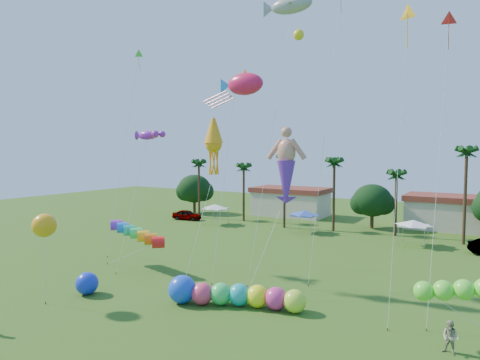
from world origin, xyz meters
The scene contains 19 objects.
ground centered at (0.00, 0.00, 0.00)m, with size 160.00×160.00×0.00m, color #285116.
tree_line centered at (3.57, 44.00, 4.28)m, with size 69.46×8.91×11.00m.
buildings_row centered at (-3.09, 50.00, 2.00)m, with size 35.00×7.00×4.00m.
tent_row centered at (-6.00, 36.33, 2.75)m, with size 31.00×4.00×0.60m.
car_a centered at (-26.31, 37.14, 0.81)m, with size 1.91×4.74×1.62m, color #4C4C54.
spectator_b centered at (14.26, 8.69, 0.93)m, with size 0.91×0.71×1.87m, color #A39E87.
caterpillar_inflatable centered at (0.07, 8.57, 0.86)m, with size 9.92×4.66×2.05m.
blue_ball centered at (-10.83, 4.95, 0.87)m, with size 1.74×1.74×1.74m, color #1833DD.
rainbow_tube centered at (-11.42, 11.65, 3.00)m, with size 8.54×5.05×3.53m.
green_worm centered at (12.78, 9.17, 3.14)m, with size 9.14×3.47×3.82m.
orange_ball_kite centered at (-11.75, 2.11, 5.76)m, with size 2.17×2.17×6.61m.
merman_kite centered at (1.68, 14.37, 9.56)m, with size 2.90×5.73×12.51m.
fish_kite centered at (-3.03, 15.91, 16.95)m, with size 5.18×4.94×18.04m.
shark_kite centered at (-0.47, 19.83, 24.35)m, with size 5.73×8.79×25.33m.
squid_kite centered at (-4.62, 13.31, 11.68)m, with size 2.09×5.64×14.00m.
lobster_kite centered at (-13.22, 14.35, 12.63)m, with size 3.37×5.43×13.27m.
delta_kite_red centered at (13.01, 15.29, 19.47)m, with size 1.19×4.40×20.45m.
delta_kite_yellow centered at (10.71, 13.55, 19.88)m, with size 1.33×3.94×20.82m.
delta_kite_green centered at (-18.26, 18.49, 21.19)m, with size 1.08×5.27×22.30m.
Camera 1 is at (16.11, -16.73, 11.18)m, focal length 32.00 mm.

